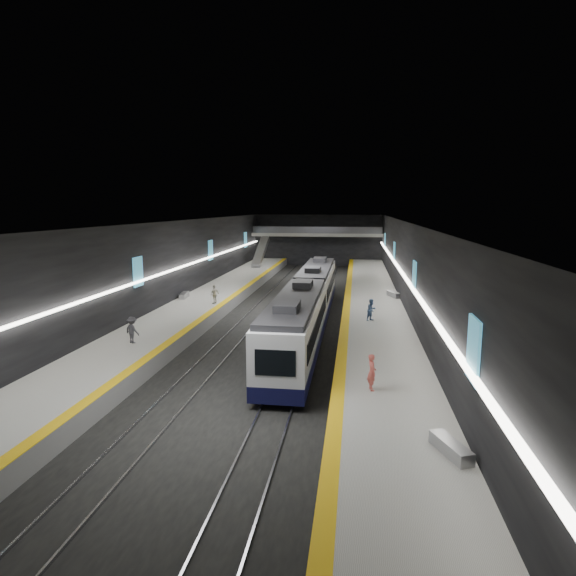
# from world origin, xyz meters

# --- Properties ---
(ground) EXTENTS (70.00, 70.00, 0.00)m
(ground) POSITION_xyz_m (0.00, 0.00, 0.00)
(ground) COLOR black
(ground) RESTS_ON ground
(ceiling) EXTENTS (20.00, 70.00, 0.04)m
(ceiling) POSITION_xyz_m (0.00, 0.00, 8.00)
(ceiling) COLOR beige
(ceiling) RESTS_ON wall_left
(wall_left) EXTENTS (0.04, 70.00, 8.00)m
(wall_left) POSITION_xyz_m (-10.00, 0.00, 4.00)
(wall_left) COLOR black
(wall_left) RESTS_ON ground
(wall_right) EXTENTS (0.04, 70.00, 8.00)m
(wall_right) POSITION_xyz_m (10.00, 0.00, 4.00)
(wall_right) COLOR black
(wall_right) RESTS_ON ground
(wall_back) EXTENTS (20.00, 0.04, 8.00)m
(wall_back) POSITION_xyz_m (0.00, 35.00, 4.00)
(wall_back) COLOR black
(wall_back) RESTS_ON ground
(platform_left) EXTENTS (5.00, 70.00, 1.00)m
(platform_left) POSITION_xyz_m (-7.50, 0.00, 0.50)
(platform_left) COLOR slate
(platform_left) RESTS_ON ground
(tile_surface_left) EXTENTS (5.00, 70.00, 0.02)m
(tile_surface_left) POSITION_xyz_m (-7.50, 0.00, 1.01)
(tile_surface_left) COLOR #A0A09B
(tile_surface_left) RESTS_ON platform_left
(tactile_strip_left) EXTENTS (0.60, 70.00, 0.02)m
(tactile_strip_left) POSITION_xyz_m (-5.30, 0.00, 1.02)
(tactile_strip_left) COLOR yellow
(tactile_strip_left) RESTS_ON platform_left
(platform_right) EXTENTS (5.00, 70.00, 1.00)m
(platform_right) POSITION_xyz_m (7.50, 0.00, 0.50)
(platform_right) COLOR slate
(platform_right) RESTS_ON ground
(tile_surface_right) EXTENTS (5.00, 70.00, 0.02)m
(tile_surface_right) POSITION_xyz_m (7.50, 0.00, 1.01)
(tile_surface_right) COLOR #A0A09B
(tile_surface_right) RESTS_ON platform_right
(tactile_strip_right) EXTENTS (0.60, 70.00, 0.02)m
(tactile_strip_right) POSITION_xyz_m (5.30, 0.00, 1.02)
(tactile_strip_right) COLOR yellow
(tactile_strip_right) RESTS_ON platform_right
(rails) EXTENTS (6.52, 70.00, 0.12)m
(rails) POSITION_xyz_m (-0.00, 0.00, 0.06)
(rails) COLOR gray
(rails) RESTS_ON ground
(train) EXTENTS (2.69, 30.04, 3.60)m
(train) POSITION_xyz_m (2.50, -5.91, 2.20)
(train) COLOR #0F0F37
(train) RESTS_ON ground
(ad_posters) EXTENTS (19.94, 53.50, 2.20)m
(ad_posters) POSITION_xyz_m (-0.00, 1.00, 4.50)
(ad_posters) COLOR teal
(ad_posters) RESTS_ON wall_left
(cove_light_left) EXTENTS (0.25, 68.60, 0.12)m
(cove_light_left) POSITION_xyz_m (-9.80, 0.00, 3.80)
(cove_light_left) COLOR white
(cove_light_left) RESTS_ON wall_left
(cove_light_right) EXTENTS (0.25, 68.60, 0.12)m
(cove_light_right) POSITION_xyz_m (9.80, 0.00, 3.80)
(cove_light_right) COLOR white
(cove_light_right) RESTS_ON wall_right
(mezzanine_bridge) EXTENTS (20.00, 3.00, 1.50)m
(mezzanine_bridge) POSITION_xyz_m (0.00, 32.93, 5.04)
(mezzanine_bridge) COLOR gray
(mezzanine_bridge) RESTS_ON wall_left
(escalator) EXTENTS (1.20, 7.50, 3.92)m
(escalator) POSITION_xyz_m (-7.50, 26.00, 2.90)
(escalator) COLOR #99999E
(escalator) RESTS_ON platform_left
(bench_left_far) EXTENTS (0.78, 2.00, 0.48)m
(bench_left_far) POSITION_xyz_m (-9.50, 0.21, 1.24)
(bench_left_far) COLOR #99999E
(bench_left_far) RESTS_ON platform_left
(bench_right_near) EXTENTS (1.23, 1.97, 0.47)m
(bench_right_near) POSITION_xyz_m (9.26, -25.58, 1.23)
(bench_right_near) COLOR #99999E
(bench_right_near) RESTS_ON platform_right
(bench_right_far) EXTENTS (1.23, 2.03, 0.48)m
(bench_right_far) POSITION_xyz_m (9.50, 3.28, 1.24)
(bench_right_far) COLOR #99999E
(bench_right_far) RESTS_ON platform_right
(passenger_right_a) EXTENTS (0.53, 0.69, 1.68)m
(passenger_right_a) POSITION_xyz_m (6.79, -20.13, 1.84)
(passenger_right_a) COLOR #D5574F
(passenger_right_a) RESTS_ON platform_right
(passenger_right_b) EXTENTS (0.98, 0.99, 1.61)m
(passenger_right_b) POSITION_xyz_m (7.18, -6.50, 1.81)
(passenger_right_b) COLOR #456497
(passenger_right_b) RESTS_ON platform_right
(passenger_left_a) EXTENTS (0.76, 1.04, 1.64)m
(passenger_left_a) POSITION_xyz_m (-5.93, -2.06, 1.82)
(passenger_left_a) COLOR beige
(passenger_left_a) RESTS_ON platform_left
(passenger_left_b) EXTENTS (1.22, 1.00, 1.64)m
(passenger_left_b) POSITION_xyz_m (-7.40, -14.45, 1.82)
(passenger_left_b) COLOR #3E3E45
(passenger_left_b) RESTS_ON platform_left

